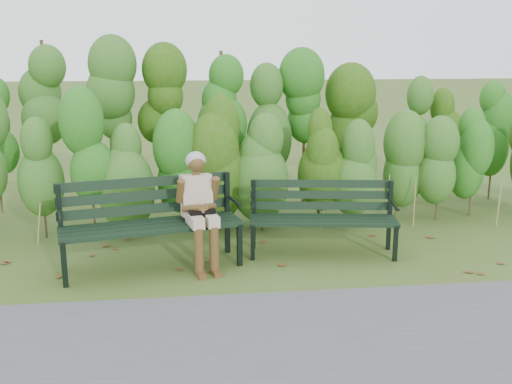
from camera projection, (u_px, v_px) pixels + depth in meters
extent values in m
plane|color=#44571A|center=(260.00, 262.00, 6.96)|extent=(80.00, 80.00, 0.00)
cube|color=#474749|center=(294.00, 355.00, 4.83)|extent=(60.00, 2.50, 0.01)
cylinder|color=#47381E|center=(38.00, 207.00, 7.80)|extent=(0.03, 0.03, 0.80)
ellipsoid|color=#266E1C|center=(34.00, 159.00, 7.65)|extent=(0.64, 0.64, 1.44)
cylinder|color=#47381E|center=(86.00, 206.00, 7.87)|extent=(0.03, 0.03, 0.80)
ellipsoid|color=#266E1C|center=(83.00, 158.00, 7.72)|extent=(0.64, 0.64, 1.44)
cylinder|color=#47381E|center=(133.00, 204.00, 7.94)|extent=(0.03, 0.03, 0.80)
ellipsoid|color=#266E1C|center=(131.00, 157.00, 7.79)|extent=(0.64, 0.64, 1.44)
cylinder|color=#47381E|center=(180.00, 203.00, 8.01)|extent=(0.03, 0.03, 0.80)
ellipsoid|color=#266E1C|center=(178.00, 156.00, 7.86)|extent=(0.64, 0.64, 1.44)
cylinder|color=#47381E|center=(225.00, 201.00, 8.08)|extent=(0.03, 0.03, 0.80)
ellipsoid|color=#266E1C|center=(224.00, 155.00, 7.93)|extent=(0.64, 0.64, 1.44)
cylinder|color=#47381E|center=(270.00, 200.00, 8.15)|extent=(0.03, 0.03, 0.80)
ellipsoid|color=#266E1C|center=(270.00, 154.00, 8.00)|extent=(0.64, 0.64, 1.44)
cylinder|color=#47381E|center=(314.00, 199.00, 8.23)|extent=(0.03, 0.03, 0.80)
ellipsoid|color=#266E1C|center=(315.00, 153.00, 8.08)|extent=(0.64, 0.64, 1.44)
cylinder|color=#47381E|center=(357.00, 197.00, 8.30)|extent=(0.03, 0.03, 0.80)
ellipsoid|color=#266E1C|center=(359.00, 152.00, 8.15)|extent=(0.64, 0.64, 1.44)
cylinder|color=#47381E|center=(399.00, 196.00, 8.37)|extent=(0.03, 0.03, 0.80)
ellipsoid|color=#266E1C|center=(402.00, 151.00, 8.22)|extent=(0.64, 0.64, 1.44)
cylinder|color=#47381E|center=(441.00, 195.00, 8.44)|extent=(0.03, 0.03, 0.80)
ellipsoid|color=#266E1C|center=(445.00, 150.00, 8.29)|extent=(0.64, 0.64, 1.44)
cylinder|color=#47381E|center=(482.00, 194.00, 8.51)|extent=(0.03, 0.03, 0.80)
ellipsoid|color=#266E1C|center=(486.00, 149.00, 8.36)|extent=(0.64, 0.64, 1.44)
cylinder|color=#47381E|center=(3.00, 181.00, 8.64)|extent=(0.04, 0.04, 1.10)
cylinder|color=#47381E|center=(57.00, 179.00, 8.73)|extent=(0.04, 0.04, 1.10)
ellipsoid|color=#27550B|center=(53.00, 119.00, 8.53)|extent=(0.70, 0.70, 1.98)
cylinder|color=#47381E|center=(111.00, 178.00, 8.82)|extent=(0.04, 0.04, 1.10)
ellipsoid|color=#27550B|center=(108.00, 118.00, 8.62)|extent=(0.70, 0.70, 1.98)
cylinder|color=#47381E|center=(164.00, 177.00, 8.91)|extent=(0.04, 0.04, 1.10)
ellipsoid|color=#27550B|center=(161.00, 118.00, 8.71)|extent=(0.70, 0.70, 1.98)
cylinder|color=#47381E|center=(215.00, 175.00, 9.00)|extent=(0.04, 0.04, 1.10)
ellipsoid|color=#27550B|center=(214.00, 117.00, 8.80)|extent=(0.70, 0.70, 1.98)
cylinder|color=#47381E|center=(266.00, 174.00, 9.09)|extent=(0.04, 0.04, 1.10)
ellipsoid|color=#27550B|center=(266.00, 116.00, 8.89)|extent=(0.70, 0.70, 1.98)
cylinder|color=#47381E|center=(315.00, 173.00, 9.18)|extent=(0.04, 0.04, 1.10)
ellipsoid|color=#27550B|center=(316.00, 116.00, 8.98)|extent=(0.70, 0.70, 1.98)
cylinder|color=#47381E|center=(364.00, 172.00, 9.27)|extent=(0.04, 0.04, 1.10)
ellipsoid|color=#27550B|center=(366.00, 115.00, 9.07)|extent=(0.70, 0.70, 1.98)
cylinder|color=#47381E|center=(411.00, 171.00, 9.36)|extent=(0.04, 0.04, 1.10)
ellipsoid|color=#27550B|center=(415.00, 114.00, 9.16)|extent=(0.70, 0.70, 1.98)
cylinder|color=#47381E|center=(458.00, 169.00, 9.45)|extent=(0.04, 0.04, 1.10)
ellipsoid|color=#27550B|center=(462.00, 114.00, 9.25)|extent=(0.70, 0.70, 1.98)
cylinder|color=#47381E|center=(504.00, 168.00, 9.54)|extent=(0.04, 0.04, 1.10)
ellipsoid|color=#27550B|center=(509.00, 113.00, 9.34)|extent=(0.70, 0.70, 1.98)
cube|color=brown|center=(214.00, 258.00, 7.05)|extent=(0.09, 0.07, 0.01)
cube|color=brown|center=(53.00, 250.00, 7.34)|extent=(0.11, 0.11, 0.01)
cube|color=brown|center=(277.00, 286.00, 6.23)|extent=(0.09, 0.07, 0.01)
cube|color=brown|center=(345.00, 257.00, 7.09)|extent=(0.10, 0.09, 0.01)
cube|color=brown|center=(488.00, 252.00, 7.29)|extent=(0.11, 0.11, 0.01)
cube|color=brown|center=(132.00, 280.00, 6.41)|extent=(0.09, 0.11, 0.01)
cube|color=brown|center=(236.00, 267.00, 6.77)|extent=(0.08, 0.10, 0.01)
cube|color=brown|center=(14.00, 260.00, 6.99)|extent=(0.11, 0.11, 0.01)
cube|color=brown|center=(457.00, 262.00, 6.92)|extent=(0.08, 0.10, 0.01)
cube|color=brown|center=(472.00, 256.00, 7.13)|extent=(0.07, 0.09, 0.01)
cube|color=brown|center=(102.00, 268.00, 6.74)|extent=(0.11, 0.11, 0.01)
cube|color=brown|center=(413.00, 296.00, 5.99)|extent=(0.08, 0.10, 0.01)
cube|color=brown|center=(174.00, 258.00, 7.06)|extent=(0.11, 0.11, 0.01)
cube|color=brown|center=(69.00, 268.00, 6.74)|extent=(0.09, 0.11, 0.01)
cube|color=brown|center=(68.00, 256.00, 7.13)|extent=(0.11, 0.10, 0.01)
cube|color=brown|center=(136.00, 266.00, 6.81)|extent=(0.11, 0.10, 0.01)
cube|color=brown|center=(9.00, 306.00, 5.74)|extent=(0.11, 0.11, 0.01)
cube|color=brown|center=(453.00, 271.00, 6.67)|extent=(0.10, 0.11, 0.01)
cube|color=brown|center=(173.00, 277.00, 6.49)|extent=(0.11, 0.11, 0.01)
cube|color=black|center=(155.00, 232.00, 6.43)|extent=(1.97, 0.55, 0.04)
cube|color=black|center=(153.00, 228.00, 6.55)|extent=(1.97, 0.55, 0.04)
cube|color=black|center=(151.00, 225.00, 6.68)|extent=(1.97, 0.55, 0.04)
cube|color=black|center=(148.00, 221.00, 6.81)|extent=(1.97, 0.55, 0.04)
cube|color=black|center=(147.00, 209.00, 6.87)|extent=(1.96, 0.49, 0.12)
cube|color=black|center=(146.00, 196.00, 6.85)|extent=(1.96, 0.49, 0.12)
cube|color=black|center=(145.00, 182.00, 6.83)|extent=(1.96, 0.49, 0.12)
cube|color=black|center=(64.00, 264.00, 6.16)|extent=(0.07, 0.07, 0.50)
cube|color=black|center=(61.00, 228.00, 6.54)|extent=(0.07, 0.07, 0.99)
cube|color=black|center=(62.00, 237.00, 6.31)|extent=(0.17, 0.55, 0.04)
cylinder|color=black|center=(60.00, 216.00, 6.21)|extent=(0.13, 0.41, 0.04)
cube|color=black|center=(240.00, 245.00, 6.78)|extent=(0.07, 0.07, 0.50)
cube|color=black|center=(227.00, 213.00, 7.16)|extent=(0.07, 0.07, 0.99)
cube|color=black|center=(234.00, 220.00, 6.93)|extent=(0.17, 0.55, 0.04)
cylinder|color=black|center=(235.00, 201.00, 6.82)|extent=(0.13, 0.41, 0.04)
cube|color=black|center=(324.00, 225.00, 6.91)|extent=(1.73, 0.35, 0.04)
cube|color=black|center=(323.00, 222.00, 7.03)|extent=(1.73, 0.35, 0.04)
cube|color=black|center=(323.00, 219.00, 7.14)|extent=(1.73, 0.35, 0.04)
cube|color=black|center=(322.00, 216.00, 7.26)|extent=(1.73, 0.35, 0.04)
cube|color=black|center=(321.00, 206.00, 7.32)|extent=(1.72, 0.30, 0.10)
cube|color=black|center=(321.00, 195.00, 7.30)|extent=(1.72, 0.30, 0.10)
cube|color=black|center=(322.00, 184.00, 7.29)|extent=(1.72, 0.30, 0.10)
cube|color=black|center=(253.00, 242.00, 6.97)|extent=(0.05, 0.05, 0.43)
cube|color=black|center=(254.00, 215.00, 7.32)|extent=(0.05, 0.05, 0.87)
cube|color=black|center=(253.00, 221.00, 7.11)|extent=(0.12, 0.48, 0.04)
cylinder|color=black|center=(253.00, 205.00, 7.01)|extent=(0.09, 0.36, 0.03)
cube|color=black|center=(395.00, 243.00, 6.93)|extent=(0.05, 0.05, 0.43)
cube|color=black|center=(390.00, 216.00, 7.28)|extent=(0.05, 0.05, 0.87)
cube|color=black|center=(393.00, 222.00, 7.07)|extent=(0.12, 0.48, 0.04)
cylinder|color=black|center=(395.00, 206.00, 6.97)|extent=(0.09, 0.36, 0.03)
cube|color=tan|center=(195.00, 220.00, 6.56)|extent=(0.21, 0.41, 0.12)
cube|color=tan|center=(210.00, 219.00, 6.61)|extent=(0.21, 0.41, 0.12)
cylinder|color=#553A1B|center=(199.00, 252.00, 6.49)|extent=(0.12, 0.12, 0.53)
cylinder|color=#553A1B|center=(214.00, 250.00, 6.54)|extent=(0.12, 0.12, 0.53)
cube|color=#553A1B|center=(201.00, 275.00, 6.47)|extent=(0.12, 0.20, 0.06)
cube|color=#553A1B|center=(216.00, 273.00, 6.53)|extent=(0.12, 0.20, 0.06)
cube|color=tan|center=(196.00, 195.00, 6.77)|extent=(0.38, 0.30, 0.49)
cylinder|color=#553A1B|center=(196.00, 174.00, 6.69)|extent=(0.08, 0.08, 0.09)
sphere|color=#553A1B|center=(196.00, 163.00, 6.66)|extent=(0.20, 0.20, 0.20)
ellipsoid|color=gray|center=(196.00, 161.00, 6.67)|extent=(0.23, 0.22, 0.20)
cylinder|color=#553A1B|center=(180.00, 191.00, 6.62)|extent=(0.12, 0.21, 0.29)
cylinder|color=#553A1B|center=(215.00, 188.00, 6.75)|extent=(0.12, 0.21, 0.29)
cylinder|color=#553A1B|center=(192.00, 208.00, 6.58)|extent=(0.24, 0.22, 0.12)
cylinder|color=#553A1B|center=(210.00, 207.00, 6.64)|extent=(0.18, 0.26, 0.12)
sphere|color=#553A1B|center=(202.00, 210.00, 6.56)|extent=(0.10, 0.10, 0.10)
cube|color=black|center=(202.00, 216.00, 6.59)|extent=(0.30, 0.17, 0.15)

